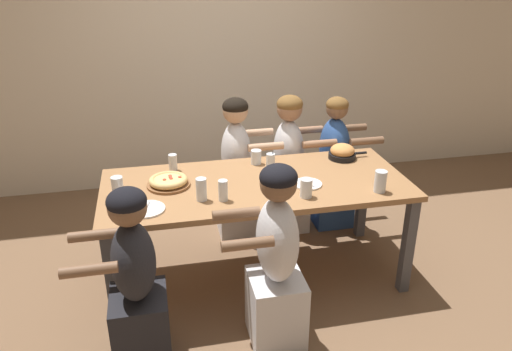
# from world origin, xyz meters

# --- Properties ---
(ground_plane) EXTENTS (18.00, 18.00, 0.00)m
(ground_plane) POSITION_xyz_m (0.00, 0.00, 0.00)
(ground_plane) COLOR brown
(ground_plane) RESTS_ON ground
(restaurant_back_panel) EXTENTS (10.00, 0.06, 3.20)m
(restaurant_back_panel) POSITION_xyz_m (0.00, 1.84, 1.60)
(restaurant_back_panel) COLOR beige
(restaurant_back_panel) RESTS_ON ground
(dining_table) EXTENTS (2.09, 0.90, 0.76)m
(dining_table) POSITION_xyz_m (0.00, 0.00, 0.68)
(dining_table) COLOR #996B42
(dining_table) RESTS_ON ground
(pizza_board_main) EXTENTS (0.29, 0.29, 0.06)m
(pizza_board_main) POSITION_xyz_m (-0.59, 0.06, 0.80)
(pizza_board_main) COLOR brown
(pizza_board_main) RESTS_ON dining_table
(skillet_bowl) EXTENTS (0.30, 0.21, 0.12)m
(skillet_bowl) POSITION_xyz_m (0.74, 0.29, 0.81)
(skillet_bowl) COLOR black
(skillet_bowl) RESTS_ON dining_table
(empty_plate_a) EXTENTS (0.23, 0.23, 0.02)m
(empty_plate_a) POSITION_xyz_m (-0.74, -0.26, 0.77)
(empty_plate_a) COLOR white
(empty_plate_a) RESTS_ON dining_table
(empty_plate_b) EXTENTS (0.20, 0.20, 0.02)m
(empty_plate_b) POSITION_xyz_m (0.33, -0.11, 0.77)
(empty_plate_b) COLOR white
(empty_plate_b) RESTS_ON dining_table
(cocktail_glass_blue) EXTENTS (0.07, 0.07, 0.12)m
(cocktail_glass_blue) POSITION_xyz_m (0.16, 0.25, 0.81)
(cocktail_glass_blue) COLOR silver
(cocktail_glass_blue) RESTS_ON dining_table
(drinking_glass_a) EXTENTS (0.07, 0.07, 0.15)m
(drinking_glass_a) POSITION_xyz_m (-0.39, -0.19, 0.83)
(drinking_glass_a) COLOR silver
(drinking_glass_a) RESTS_ON dining_table
(drinking_glass_b) EXTENTS (0.08, 0.08, 0.12)m
(drinking_glass_b) POSITION_xyz_m (0.27, -0.28, 0.82)
(drinking_glass_b) COLOR silver
(drinking_glass_b) RESTS_ON dining_table
(drinking_glass_c) EXTENTS (0.07, 0.07, 0.14)m
(drinking_glass_c) POSITION_xyz_m (-0.91, -0.03, 0.83)
(drinking_glass_c) COLOR silver
(drinking_glass_c) RESTS_ON dining_table
(drinking_glass_d) EXTENTS (0.08, 0.08, 0.11)m
(drinking_glass_d) POSITION_xyz_m (0.07, 0.32, 0.81)
(drinking_glass_d) COLOR silver
(drinking_glass_d) RESTS_ON dining_table
(drinking_glass_e) EXTENTS (0.08, 0.08, 0.15)m
(drinking_glass_e) POSITION_xyz_m (0.76, -0.31, 0.83)
(drinking_glass_e) COLOR silver
(drinking_glass_e) RESTS_ON dining_table
(drinking_glass_f) EXTENTS (0.06, 0.06, 0.12)m
(drinking_glass_f) POSITION_xyz_m (-0.54, 0.33, 0.82)
(drinking_glass_f) COLOR silver
(drinking_glass_f) RESTS_ON dining_table
(drinking_glass_g) EXTENTS (0.06, 0.06, 0.14)m
(drinking_glass_g) POSITION_xyz_m (-0.26, -0.22, 0.82)
(drinking_glass_g) COLOR silver
(drinking_glass_g) RESTS_ON dining_table
(diner_near_center) EXTENTS (0.51, 0.40, 1.17)m
(diner_near_center) POSITION_xyz_m (-0.02, -0.67, 0.55)
(diner_near_center) COLOR silver
(diner_near_center) RESTS_ON ground
(diner_far_right) EXTENTS (0.51, 0.40, 1.14)m
(diner_far_right) POSITION_xyz_m (0.83, 0.67, 0.52)
(diner_far_right) COLOR #2D5193
(diner_far_right) RESTS_ON ground
(diner_near_left) EXTENTS (0.51, 0.40, 1.11)m
(diner_near_left) POSITION_xyz_m (-0.83, -0.67, 0.52)
(diner_near_left) COLOR #232328
(diner_near_left) RESTS_ON ground
(diner_far_center) EXTENTS (0.51, 0.40, 1.18)m
(diner_far_center) POSITION_xyz_m (-0.02, 0.67, 0.55)
(diner_far_center) COLOR silver
(diner_far_center) RESTS_ON ground
(diner_far_midright) EXTENTS (0.51, 0.40, 1.18)m
(diner_far_midright) POSITION_xyz_m (0.42, 0.67, 0.55)
(diner_far_midright) COLOR silver
(diner_far_midright) RESTS_ON ground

